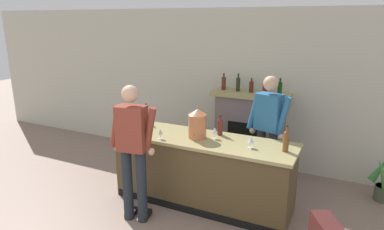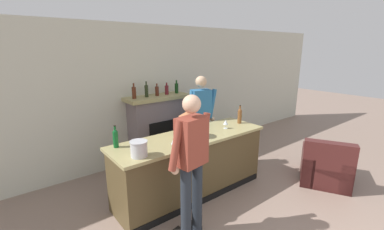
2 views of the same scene
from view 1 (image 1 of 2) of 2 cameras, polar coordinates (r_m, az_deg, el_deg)
wall_back_panel at (r=6.15m, az=7.63°, el=4.46°), size 12.00×0.07×2.75m
bar_counter at (r=4.89m, az=1.80°, el=-9.30°), size 2.55×0.78×0.98m
fireplace_stone at (r=5.98m, az=9.54°, el=-2.57°), size 1.29×0.52×1.68m
person_customer at (r=4.35m, az=-9.82°, el=-5.48°), size 0.65×0.35×1.80m
person_bartender at (r=5.06m, az=12.49°, el=-2.61°), size 0.64×0.37×1.80m
copper_dispenser at (r=4.67m, az=0.94°, el=-1.43°), size 0.26×0.29×0.41m
ice_bucket_steel at (r=4.97m, az=-9.56°, el=-1.79°), size 0.22×0.22×0.20m
wine_bottle_rose_blush at (r=4.36m, az=15.40°, el=-4.05°), size 0.07×0.07×0.33m
wine_bottle_cabernet_heavy at (r=5.39m, az=-7.63°, el=0.09°), size 0.07×0.07×0.31m
wine_bottle_riesling_slim at (r=4.82m, az=4.69°, el=-1.84°), size 0.08×0.08×0.29m
wine_glass_front_right at (r=4.40m, az=9.77°, el=-4.11°), size 0.08×0.08×0.15m
wine_glass_near_bucket at (r=4.67m, az=3.83°, el=-2.62°), size 0.08×0.08×0.16m
wine_glass_mid_counter at (r=4.67m, az=-5.29°, el=-2.80°), size 0.07×0.07×0.15m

